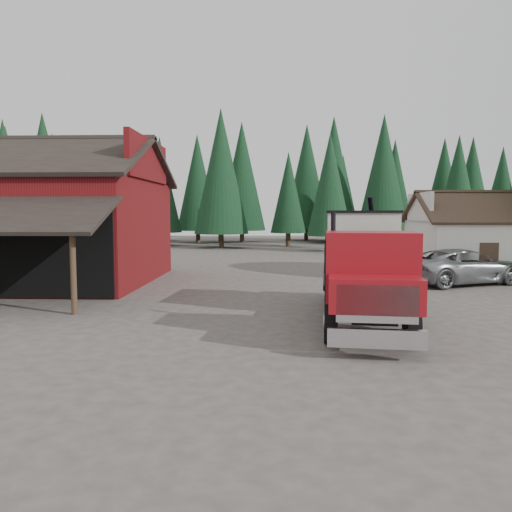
{
  "coord_description": "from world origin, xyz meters",
  "views": [
    {
      "loc": [
        1.18,
        -14.33,
        3.45
      ],
      "look_at": [
        0.47,
        4.5,
        1.8
      ],
      "focal_mm": 35.0,
      "sensor_mm": 36.0,
      "label": 1
    }
  ],
  "objects": [
    {
      "name": "ground",
      "position": [
        0.0,
        0.0,
        0.0
      ],
      "size": [
        120.0,
        120.0,
        0.0
      ],
      "primitive_type": "plane",
      "color": "#453C36",
      "rests_on": "ground"
    },
    {
      "name": "red_barn",
      "position": [
        -11.0,
        9.9,
        2.69
      ],
      "size": [
        12.8,
        13.63,
        7.18
      ],
      "color": "maroon",
      "rests_on": "ground"
    },
    {
      "name": "farmhouse",
      "position": [
        13.0,
        13.0,
        1.67
      ],
      "size": [
        8.6,
        6.42,
        4.65
      ],
      "color": "silver",
      "rests_on": "ground"
    },
    {
      "name": "conifer_backdrop",
      "position": [
        0.0,
        42.0,
        0.0
      ],
      "size": [
        76.0,
        16.0,
        16.0
      ],
      "primitive_type": null,
      "color": "black",
      "rests_on": "ground"
    },
    {
      "name": "near_pine_a",
      "position": [
        -22.0,
        28.0,
        6.39
      ],
      "size": [
        4.4,
        4.4,
        11.4
      ],
      "color": "#382619",
      "rests_on": "ground"
    },
    {
      "name": "near_pine_b",
      "position": [
        6.0,
        30.0,
        5.89
      ],
      "size": [
        3.96,
        3.96,
        10.4
      ],
      "color": "#382619",
      "rests_on": "ground"
    },
    {
      "name": "near_pine_d",
      "position": [
        -4.0,
        34.0,
        7.39
      ],
      "size": [
        5.28,
        5.28,
        13.4
      ],
      "color": "#382619",
      "rests_on": "ground"
    },
    {
      "name": "feed_truck",
      "position": [
        4.01,
        1.56,
        1.9
      ],
      "size": [
        3.3,
        9.21,
        4.07
      ],
      "rotation": [
        0.0,
        0.0,
        -0.1
      ],
      "color": "black",
      "rests_on": "ground"
    },
    {
      "name": "silver_car",
      "position": [
        10.26,
        10.0,
        0.85
      ],
      "size": [
        6.73,
        4.92,
        1.7
      ],
      "primitive_type": "imported",
      "rotation": [
        0.0,
        0.0,
        1.96
      ],
      "color": "#999CA0",
      "rests_on": "ground"
    }
  ]
}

